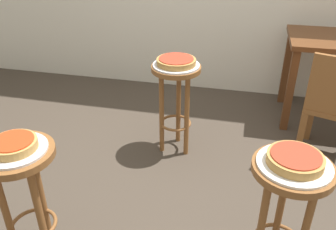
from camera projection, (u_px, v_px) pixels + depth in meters
The scene contains 10 objects.
ground_plane at pixel (187, 185), 2.48m from camera, with size 6.00×6.00×0.00m, color #42382D.
stool_foreground at pixel (23, 184), 1.73m from camera, with size 0.35×0.35×0.70m.
serving_plate_foreground at pixel (15, 150), 1.63m from camera, with size 0.30×0.30×0.01m, color silver.
pizza_foreground at pixel (13, 145), 1.62m from camera, with size 0.21×0.21×0.05m.
stool_middle at pixel (287, 200), 1.63m from camera, with size 0.35×0.35×0.70m.
serving_plate_middle at pixel (294, 165), 1.53m from camera, with size 0.32×0.32×0.01m, color white.
pizza_middle at pixel (295, 159), 1.52m from camera, with size 0.24×0.24×0.05m.
stool_leftside at pixel (176, 91), 2.62m from camera, with size 0.35×0.35×0.70m.
serving_plate_leftside at pixel (176, 65), 2.53m from camera, with size 0.33×0.33×0.01m, color silver.
pizza_leftside at pixel (176, 61), 2.51m from camera, with size 0.28×0.28×0.05m.
Camera 1 is at (0.30, -1.90, 1.64)m, focal length 38.61 mm.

